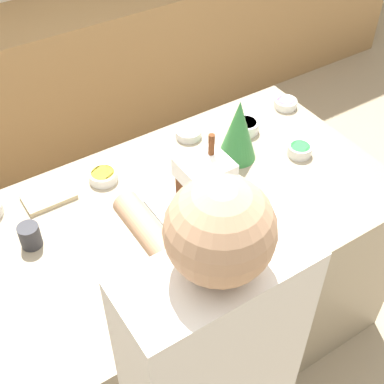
{
  "coord_description": "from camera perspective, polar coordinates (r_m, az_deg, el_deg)",
  "views": [
    {
      "loc": [
        -0.78,
        -1.27,
        2.42
      ],
      "look_at": [
        0.04,
        0.0,
        0.98
      ],
      "focal_mm": 50.0,
      "sensor_mm": 36.0,
      "label": 1
    }
  ],
  "objects": [
    {
      "name": "back_cabinet_block",
      "position": [
        3.78,
        -16.33,
        10.74
      ],
      "size": [
        6.0,
        0.6,
        0.94
      ],
      "color": "#9E7547",
      "rests_on": "ground_plane"
    },
    {
      "name": "candy_bowl_behind_tray",
      "position": [
        2.67,
        9.95,
        9.31
      ],
      "size": [
        0.11,
        0.11,
        0.04
      ],
      "color": "white",
      "rests_on": "kitchen_island"
    },
    {
      "name": "decorative_tree",
      "position": [
        2.26,
        4.97,
        6.59
      ],
      "size": [
        0.17,
        0.17,
        0.29
      ],
      "color": "#33843D",
      "rests_on": "kitchen_island"
    },
    {
      "name": "candy_bowl_beside_tree",
      "position": [
        2.44,
        -0.38,
        6.31
      ],
      "size": [
        0.12,
        0.12,
        0.04
      ],
      "color": "silver",
      "rests_on": "kitchen_island"
    },
    {
      "name": "ground_plane",
      "position": [
        2.84,
        -0.62,
        -14.67
      ],
      "size": [
        12.0,
        12.0,
        0.0
      ],
      "primitive_type": "plane",
      "color": "tan"
    },
    {
      "name": "candy_bowl_far_left",
      "position": [
        2.24,
        -9.47,
        1.74
      ],
      "size": [
        0.12,
        0.12,
        0.04
      ],
      "color": "white",
      "rests_on": "kitchen_island"
    },
    {
      "name": "cookbook",
      "position": [
        2.22,
        -15.03,
        -0.52
      ],
      "size": [
        0.2,
        0.12,
        0.02
      ],
      "color": "#CCB78C",
      "rests_on": "kitchen_island"
    },
    {
      "name": "candy_bowl_far_right",
      "position": [
        2.48,
        5.71,
        7.02
      ],
      "size": [
        0.12,
        0.12,
        0.05
      ],
      "color": "white",
      "rests_on": "kitchen_island"
    },
    {
      "name": "mug",
      "position": [
        2.03,
        -16.9,
        -4.5
      ],
      "size": [
        0.08,
        0.08,
        0.09
      ],
      "color": "#2D2D33",
      "rests_on": "kitchen_island"
    },
    {
      "name": "candy_bowl_center_rear",
      "position": [
        2.39,
        11.42,
        4.45
      ],
      "size": [
        0.1,
        0.1,
        0.05
      ],
      "color": "white",
      "rests_on": "kitchen_island"
    },
    {
      "name": "kitchen_island",
      "position": [
        2.46,
        -0.7,
        -9.07
      ],
      "size": [
        1.71,
        0.98,
        0.92
      ],
      "color": "gray",
      "rests_on": "ground_plane"
    },
    {
      "name": "baking_tray",
      "position": [
        2.12,
        1.29,
        -1.25
      ],
      "size": [
        0.39,
        0.29,
        0.01
      ],
      "color": "#B2B2BC",
      "rests_on": "kitchen_island"
    },
    {
      "name": "gingerbread_house",
      "position": [
        2.04,
        1.35,
        1.1
      ],
      "size": [
        0.19,
        0.17,
        0.3
      ],
      "color": "#5B2D14",
      "rests_on": "baking_tray"
    }
  ]
}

